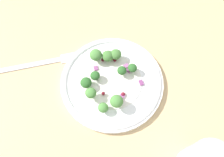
{
  "coord_description": "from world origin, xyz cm",
  "views": [
    {
      "loc": [
        -4.45,
        17.79,
        50.34
      ],
      "look_at": [
        2.78,
        -2.92,
        2.7
      ],
      "focal_mm": 38.0,
      "sensor_mm": 36.0,
      "label": 1
    }
  ],
  "objects_px": {
    "plate": "(112,82)",
    "broccoli_floret_0": "(95,76)",
    "broccoli_floret_1": "(116,54)",
    "broccoli_floret_2": "(132,68)",
    "fork": "(42,63)"
  },
  "relations": [
    {
      "from": "broccoli_floret_2",
      "to": "broccoli_floret_1",
      "type": "bearing_deg",
      "value": -23.09
    },
    {
      "from": "broccoli_floret_2",
      "to": "fork",
      "type": "distance_m",
      "value": 0.22
    },
    {
      "from": "broccoli_floret_1",
      "to": "fork",
      "type": "distance_m",
      "value": 0.18
    },
    {
      "from": "broccoli_floret_1",
      "to": "plate",
      "type": "bearing_deg",
      "value": 100.78
    },
    {
      "from": "broccoli_floret_1",
      "to": "broccoli_floret_2",
      "type": "height_order",
      "value": "broccoli_floret_1"
    },
    {
      "from": "fork",
      "to": "plate",
      "type": "bearing_deg",
      "value": -178.5
    },
    {
      "from": "broccoli_floret_1",
      "to": "fork",
      "type": "bearing_deg",
      "value": 21.04
    },
    {
      "from": "broccoli_floret_0",
      "to": "broccoli_floret_1",
      "type": "xyz_separation_m",
      "value": [
        -0.03,
        -0.07,
        0.0
      ]
    },
    {
      "from": "plate",
      "to": "broccoli_floret_0",
      "type": "relative_size",
      "value": 10.68
    },
    {
      "from": "broccoli_floret_1",
      "to": "broccoli_floret_2",
      "type": "xyz_separation_m",
      "value": [
        -0.05,
        0.02,
        -0.0
      ]
    },
    {
      "from": "fork",
      "to": "broccoli_floret_2",
      "type": "bearing_deg",
      "value": -168.34
    },
    {
      "from": "broccoli_floret_1",
      "to": "fork",
      "type": "height_order",
      "value": "broccoli_floret_1"
    },
    {
      "from": "fork",
      "to": "broccoli_floret_1",
      "type": "bearing_deg",
      "value": -158.96
    },
    {
      "from": "broccoli_floret_0",
      "to": "broccoli_floret_2",
      "type": "height_order",
      "value": "same"
    },
    {
      "from": "broccoli_floret_2",
      "to": "fork",
      "type": "relative_size",
      "value": 0.13
    }
  ]
}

